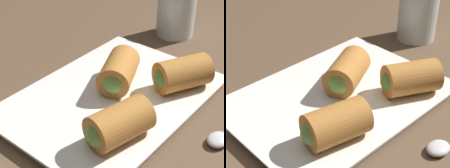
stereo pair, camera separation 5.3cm
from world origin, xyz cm
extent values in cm
cube|color=brown|center=(0.00, 0.00, 1.00)|extent=(180.00, 140.00, 2.00)
cube|color=white|center=(2.18, 2.67, 2.60)|extent=(30.10, 21.67, 1.20)
cube|color=white|center=(2.18, 2.67, 3.35)|extent=(31.30, 22.53, 0.30)
cylinder|color=#B77533|center=(-4.48, -4.00, 5.92)|extent=(8.71, 6.44, 4.84)
sphere|color=#6B9E47|center=(-7.60, -3.30, 5.92)|extent=(3.14, 3.14, 3.14)
cylinder|color=#B77533|center=(5.00, 3.64, 5.92)|extent=(9.14, 7.66, 4.84)
sphere|color=#6B9E47|center=(2.09, 2.31, 5.92)|extent=(3.14, 3.14, 3.14)
cylinder|color=#B77533|center=(10.46, -4.07, 5.92)|extent=(9.18, 7.89, 4.84)
sphere|color=#56843D|center=(7.62, -2.60, 5.92)|extent=(3.14, 3.14, 3.14)
ellipsoid|color=silver|center=(4.17, -13.37, 2.59)|extent=(3.63, 2.93, 1.17)
cylinder|color=silver|center=(28.17, 7.89, 6.64)|extent=(7.39, 7.39, 9.28)
camera|label=1|loc=(-32.34, -25.65, 35.17)|focal=60.00mm
camera|label=2|loc=(-28.72, -29.56, 35.17)|focal=60.00mm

